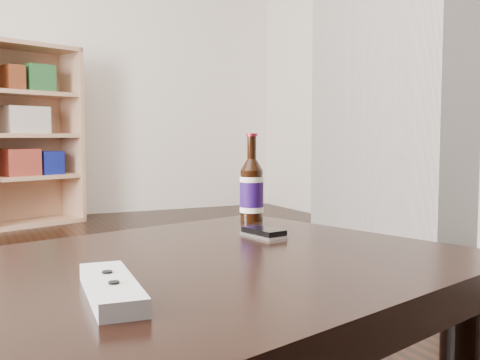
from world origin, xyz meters
name	(u,v)px	position (x,y,z in m)	size (l,w,h in m)	color
chimney_breast	(387,19)	(2.35, 1.20, 1.35)	(0.30, 1.20, 2.70)	silver
bookshelf	(27,132)	(0.38, 2.65, 0.66)	(0.75, 0.54, 1.26)	#AC7756
coffee_table	(114,317)	(0.15, -0.80, 0.37)	(1.28, 0.96, 0.43)	black
beer_bottle	(252,190)	(0.57, -0.42, 0.50)	(0.06, 0.06, 0.20)	black
phone	(264,233)	(0.49, -0.62, 0.44)	(0.06, 0.10, 0.02)	#BDBDBF
remote	(111,288)	(0.13, -0.90, 0.44)	(0.07, 0.20, 0.02)	silver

